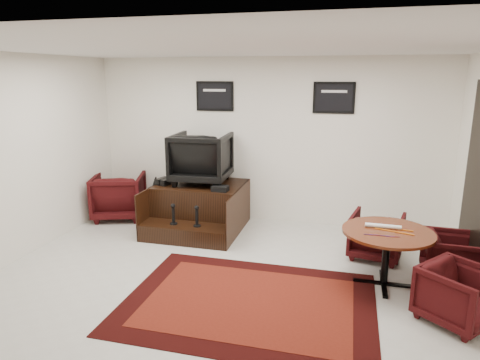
% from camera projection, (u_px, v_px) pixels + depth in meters
% --- Properties ---
extents(ground, '(6.00, 6.00, 0.00)m').
position_uv_depth(ground, '(225.00, 283.00, 5.28)').
color(ground, beige).
rests_on(ground, ground).
extents(room_shell, '(6.02, 5.02, 2.81)m').
position_uv_depth(room_shell, '(261.00, 140.00, 4.87)').
color(room_shell, white).
rests_on(room_shell, ground).
extents(area_rug, '(2.79, 2.09, 0.01)m').
position_uv_depth(area_rug, '(249.00, 302.00, 4.84)').
color(area_rug, black).
rests_on(area_rug, ground).
extents(shine_podium, '(1.44, 1.49, 0.74)m').
position_uv_depth(shine_podium, '(200.00, 208.00, 7.14)').
color(shine_podium, black).
rests_on(shine_podium, ground).
extents(shine_chair, '(0.94, 0.89, 0.93)m').
position_uv_depth(shine_chair, '(201.00, 155.00, 7.07)').
color(shine_chair, black).
rests_on(shine_chair, shine_podium).
extents(shoes_pair, '(0.29, 0.32, 0.10)m').
position_uv_depth(shoes_pair, '(165.00, 181.00, 7.08)').
color(shoes_pair, black).
rests_on(shoes_pair, shine_podium).
extents(polish_kit, '(0.26, 0.18, 0.09)m').
position_uv_depth(polish_kit, '(220.00, 188.00, 6.65)').
color(polish_kit, black).
rests_on(polish_kit, shine_podium).
extents(umbrella_black, '(0.34, 0.13, 0.91)m').
position_uv_depth(umbrella_black, '(150.00, 201.00, 7.16)').
color(umbrella_black, black).
rests_on(umbrella_black, ground).
extents(umbrella_hooked, '(0.30, 0.11, 0.80)m').
position_uv_depth(umbrella_hooked, '(151.00, 202.00, 7.29)').
color(umbrella_hooked, black).
rests_on(umbrella_hooked, ground).
extents(armchair_side, '(1.07, 1.03, 0.88)m').
position_uv_depth(armchair_side, '(119.00, 194.00, 7.63)').
color(armchair_side, black).
rests_on(armchair_side, ground).
extents(meeting_table, '(1.07, 1.07, 0.70)m').
position_uv_depth(meeting_table, '(387.00, 238.00, 5.11)').
color(meeting_table, '#441809').
rests_on(meeting_table, ground).
extents(table_chair_back, '(0.80, 0.76, 0.70)m').
position_uv_depth(table_chair_back, '(377.00, 233.00, 5.97)').
color(table_chair_back, black).
rests_on(table_chair_back, ground).
extents(table_chair_window, '(0.63, 0.67, 0.67)m').
position_uv_depth(table_chair_window, '(452.00, 255.00, 5.29)').
color(table_chair_window, black).
rests_on(table_chair_window, ground).
extents(table_chair_corner, '(0.89, 0.89, 0.67)m').
position_uv_depth(table_chair_corner, '(458.00, 293.00, 4.38)').
color(table_chair_corner, black).
rests_on(table_chair_corner, ground).
extents(paper_roll, '(0.42, 0.06, 0.05)m').
position_uv_depth(paper_roll, '(383.00, 226.00, 5.17)').
color(paper_roll, white).
rests_on(paper_roll, meeting_table).
extents(table_clutter, '(0.57, 0.32, 0.01)m').
position_uv_depth(table_clutter, '(391.00, 231.00, 5.06)').
color(table_clutter, orange).
rests_on(table_clutter, meeting_table).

